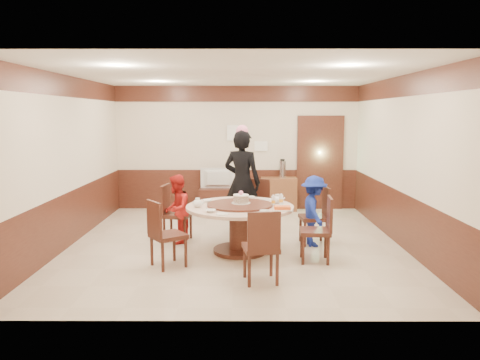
{
  "coord_description": "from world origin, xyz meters",
  "views": [
    {
      "loc": [
        0.11,
        -7.69,
        2.17
      ],
      "look_at": [
        0.08,
        -0.1,
        1.1
      ],
      "focal_mm": 35.0,
      "sensor_mm": 36.0,
      "label": 1
    }
  ],
  "objects_px": {
    "banquet_table": "(240,219)",
    "side_cabinet": "(279,194)",
    "tv_stand": "(218,200)",
    "television": "(218,179)",
    "thermos": "(282,169)",
    "person_standing": "(242,182)",
    "birthday_cake": "(241,199)",
    "shrimp_platter": "(282,208)",
    "person_red": "(177,209)",
    "person_blue": "(314,211)"
  },
  "relations": [
    {
      "from": "banquet_table",
      "to": "tv_stand",
      "type": "height_order",
      "value": "banquet_table"
    },
    {
      "from": "banquet_table",
      "to": "person_standing",
      "type": "relative_size",
      "value": 0.89
    },
    {
      "from": "tv_stand",
      "to": "television",
      "type": "xyz_separation_m",
      "value": [
        0.0,
        0.0,
        0.48
      ]
    },
    {
      "from": "banquet_table",
      "to": "tv_stand",
      "type": "bearing_deg",
      "value": 98.89
    },
    {
      "from": "birthday_cake",
      "to": "thermos",
      "type": "bearing_deg",
      "value": 73.95
    },
    {
      "from": "birthday_cake",
      "to": "shrimp_platter",
      "type": "bearing_deg",
      "value": -33.29
    },
    {
      "from": "person_standing",
      "to": "thermos",
      "type": "xyz_separation_m",
      "value": [
        0.91,
        2.08,
        -0.01
      ]
    },
    {
      "from": "banquet_table",
      "to": "shrimp_platter",
      "type": "height_order",
      "value": "shrimp_platter"
    },
    {
      "from": "birthday_cake",
      "to": "shrimp_platter",
      "type": "height_order",
      "value": "birthday_cake"
    },
    {
      "from": "birthday_cake",
      "to": "tv_stand",
      "type": "distance_m",
      "value": 3.3
    },
    {
      "from": "side_cabinet",
      "to": "television",
      "type": "bearing_deg",
      "value": -178.75
    },
    {
      "from": "banquet_table",
      "to": "person_red",
      "type": "height_order",
      "value": "person_red"
    },
    {
      "from": "person_standing",
      "to": "birthday_cake",
      "type": "xyz_separation_m",
      "value": [
        -0.02,
        -1.16,
        -0.1
      ]
    },
    {
      "from": "person_red",
      "to": "tv_stand",
      "type": "xyz_separation_m",
      "value": [
        0.56,
        2.71,
        -0.33
      ]
    },
    {
      "from": "banquet_table",
      "to": "side_cabinet",
      "type": "bearing_deg",
      "value": 75.18
    },
    {
      "from": "banquet_table",
      "to": "person_red",
      "type": "relative_size",
      "value": 1.45
    },
    {
      "from": "person_red",
      "to": "tv_stand",
      "type": "distance_m",
      "value": 2.79
    },
    {
      "from": "birthday_cake",
      "to": "shrimp_platter",
      "type": "relative_size",
      "value": 1.0
    },
    {
      "from": "shrimp_platter",
      "to": "tv_stand",
      "type": "height_order",
      "value": "shrimp_platter"
    },
    {
      "from": "shrimp_platter",
      "to": "thermos",
      "type": "xyz_separation_m",
      "value": [
        0.32,
        3.64,
        0.16
      ]
    },
    {
      "from": "tv_stand",
      "to": "side_cabinet",
      "type": "relative_size",
      "value": 1.06
    },
    {
      "from": "birthday_cake",
      "to": "tv_stand",
      "type": "relative_size",
      "value": 0.35
    },
    {
      "from": "person_red",
      "to": "television",
      "type": "distance_m",
      "value": 2.77
    },
    {
      "from": "tv_stand",
      "to": "television",
      "type": "distance_m",
      "value": 0.48
    },
    {
      "from": "person_standing",
      "to": "person_blue",
      "type": "height_order",
      "value": "person_standing"
    },
    {
      "from": "banquet_table",
      "to": "side_cabinet",
      "type": "distance_m",
      "value": 3.4
    },
    {
      "from": "person_standing",
      "to": "side_cabinet",
      "type": "height_order",
      "value": "person_standing"
    },
    {
      "from": "person_standing",
      "to": "birthday_cake",
      "type": "bearing_deg",
      "value": 111.67
    },
    {
      "from": "birthday_cake",
      "to": "side_cabinet",
      "type": "relative_size",
      "value": 0.37
    },
    {
      "from": "banquet_table",
      "to": "television",
      "type": "distance_m",
      "value": 3.3
    },
    {
      "from": "television",
      "to": "side_cabinet",
      "type": "bearing_deg",
      "value": -176.81
    },
    {
      "from": "tv_stand",
      "to": "person_blue",
      "type": "bearing_deg",
      "value": -58.87
    },
    {
      "from": "shrimp_platter",
      "to": "side_cabinet",
      "type": "distance_m",
      "value": 3.67
    },
    {
      "from": "person_red",
      "to": "shrimp_platter",
      "type": "bearing_deg",
      "value": 68.52
    },
    {
      "from": "banquet_table",
      "to": "birthday_cake",
      "type": "xyz_separation_m",
      "value": [
        0.02,
        0.05,
        0.32
      ]
    },
    {
      "from": "banquet_table",
      "to": "person_red",
      "type": "bearing_deg",
      "value": 153.16
    },
    {
      "from": "television",
      "to": "person_red",
      "type": "bearing_deg",
      "value": 80.25
    },
    {
      "from": "person_standing",
      "to": "shrimp_platter",
      "type": "xyz_separation_m",
      "value": [
        0.6,
        -1.56,
        -0.17
      ]
    },
    {
      "from": "person_standing",
      "to": "tv_stand",
      "type": "xyz_separation_m",
      "value": [
        -0.54,
        2.05,
        -0.7
      ]
    },
    {
      "from": "birthday_cake",
      "to": "shrimp_platter",
      "type": "xyz_separation_m",
      "value": [
        0.61,
        -0.4,
        -0.07
      ]
    },
    {
      "from": "birthday_cake",
      "to": "television",
      "type": "relative_size",
      "value": 0.37
    },
    {
      "from": "person_red",
      "to": "person_blue",
      "type": "relative_size",
      "value": 1.0
    },
    {
      "from": "person_blue",
      "to": "banquet_table",
      "type": "bearing_deg",
      "value": 102.76
    },
    {
      "from": "person_red",
      "to": "birthday_cake",
      "type": "bearing_deg",
      "value": 71.92
    },
    {
      "from": "television",
      "to": "person_blue",
      "type": "bearing_deg",
      "value": 123.07
    },
    {
      "from": "thermos",
      "to": "banquet_table",
      "type": "bearing_deg",
      "value": -106.09
    },
    {
      "from": "person_standing",
      "to": "person_blue",
      "type": "xyz_separation_m",
      "value": [
        1.19,
        -0.82,
        -0.36
      ]
    },
    {
      "from": "banquet_table",
      "to": "television",
      "type": "relative_size",
      "value": 2.1
    },
    {
      "from": "banquet_table",
      "to": "shrimp_platter",
      "type": "distance_m",
      "value": 0.76
    },
    {
      "from": "thermos",
      "to": "person_standing",
      "type": "bearing_deg",
      "value": -113.71
    }
  ]
}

